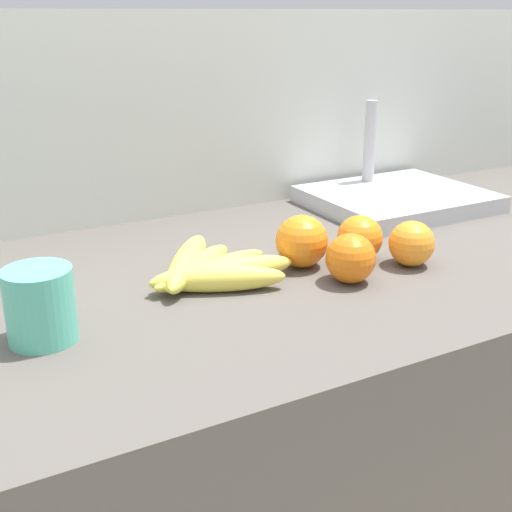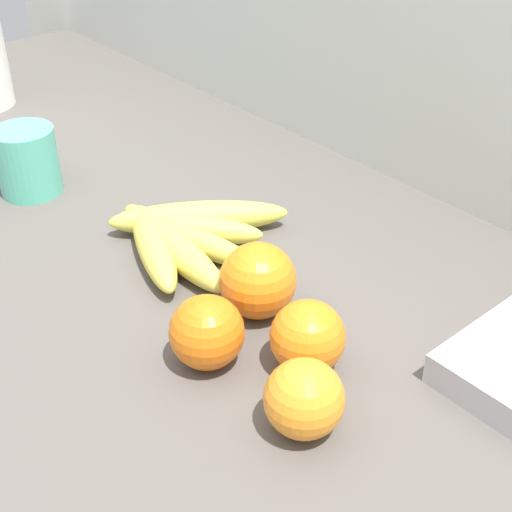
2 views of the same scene
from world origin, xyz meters
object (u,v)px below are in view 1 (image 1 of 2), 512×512
object	(u,v)px
orange_back_right	(360,238)
sink_basin	(396,197)
banana_bunch	(207,270)
orange_center	(351,258)
orange_right	(412,244)
mug	(40,305)
orange_front	(302,241)

from	to	relation	value
orange_back_right	sink_basin	xyz separation A→B (m)	(0.25, 0.21, -0.02)
banana_bunch	orange_center	distance (m)	0.20
orange_right	mug	world-z (taller)	mug
banana_bunch	mug	xyz separation A→B (m)	(-0.24, -0.07, 0.03)
orange_front	orange_back_right	bearing A→B (deg)	-11.90
orange_front	orange_right	distance (m)	0.17
sink_basin	mug	distance (m)	0.78
orange_center	mug	xyz separation A→B (m)	(-0.42, 0.03, 0.01)
orange_back_right	sink_basin	bearing A→B (deg)	40.01
orange_right	mug	size ratio (longest dim) A/B	0.78
banana_bunch	orange_front	world-z (taller)	orange_front
orange_center	orange_front	xyz separation A→B (m)	(-0.03, 0.09, 0.00)
orange_center	banana_bunch	bearing A→B (deg)	151.46
banana_bunch	mug	world-z (taller)	mug
orange_center	orange_front	bearing A→B (deg)	107.53
orange_right	sink_basin	size ratio (longest dim) A/B	0.21
orange_right	orange_center	bearing A→B (deg)	-175.35
sink_basin	banana_bunch	bearing A→B (deg)	-160.18
banana_bunch	orange_back_right	size ratio (longest dim) A/B	3.24
banana_bunch	sink_basin	distance (m)	0.52
orange_front	mug	bearing A→B (deg)	-171.54
orange_front	orange_right	size ratio (longest dim) A/B	1.15
orange_center	orange_right	distance (m)	0.12
sink_basin	orange_right	bearing A→B (deg)	-126.15
sink_basin	mug	bearing A→B (deg)	-161.45
orange_back_right	orange_front	xyz separation A→B (m)	(-0.09, 0.02, 0.00)
orange_front	sink_basin	distance (m)	0.39
orange_right	sink_basin	xyz separation A→B (m)	(0.19, 0.26, -0.02)
orange_front	sink_basin	world-z (taller)	sink_basin
orange_center	orange_back_right	world-z (taller)	same
orange_back_right	sink_basin	distance (m)	0.32
banana_bunch	sink_basin	bearing A→B (deg)	19.82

